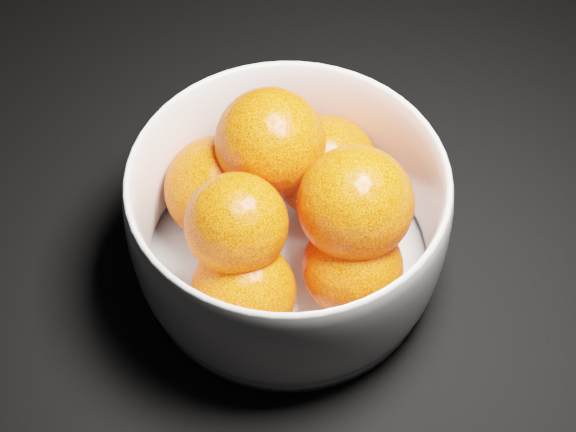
{
  "coord_description": "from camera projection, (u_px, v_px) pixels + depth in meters",
  "views": [
    {
      "loc": [
        0.23,
        -0.13,
        0.57
      ],
      "look_at": [
        0.25,
        0.25,
        0.07
      ],
      "focal_mm": 50.0,
      "sensor_mm": 36.0,
      "label": 1
    }
  ],
  "objects": [
    {
      "name": "orange_pile",
      "position": [
        286.0,
        204.0,
        0.62
      ],
      "size": [
        0.19,
        0.2,
        0.14
      ],
      "color": "#FF4D0D",
      "rests_on": "bowl"
    },
    {
      "name": "bowl",
      "position": [
        288.0,
        221.0,
        0.63
      ],
      "size": [
        0.25,
        0.25,
        0.12
      ],
      "rotation": [
        0.0,
        0.0,
        -0.23
      ],
      "color": "white",
      "rests_on": "ground"
    }
  ]
}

